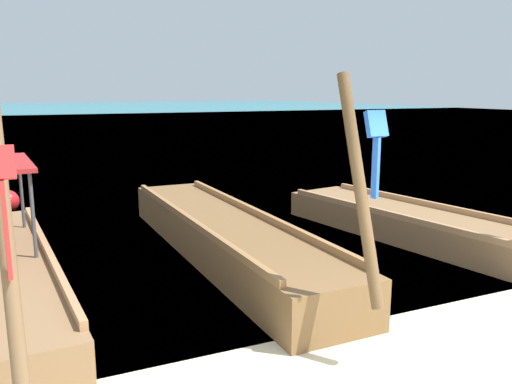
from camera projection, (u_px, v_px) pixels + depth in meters
sea_water at (47, 114)px, 59.49m from camera, size 120.00×120.00×0.00m
longtail_boat_red_ribbon at (0, 270)px, 6.87m from camera, size 1.66×6.52×2.69m
longtail_boat_blue_ribbon at (225, 237)px, 8.36m from camera, size 1.36×7.24×2.81m
longtail_boat_yellow_ribbon at (412, 224)px, 9.42m from camera, size 2.23×5.88×2.44m
mooring_buoy_near at (7, 201)px, 11.38m from camera, size 0.50×0.50×0.50m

